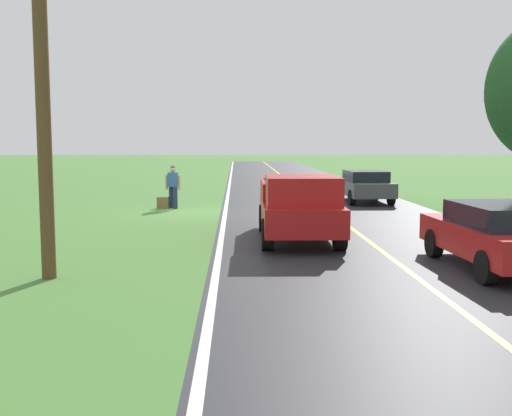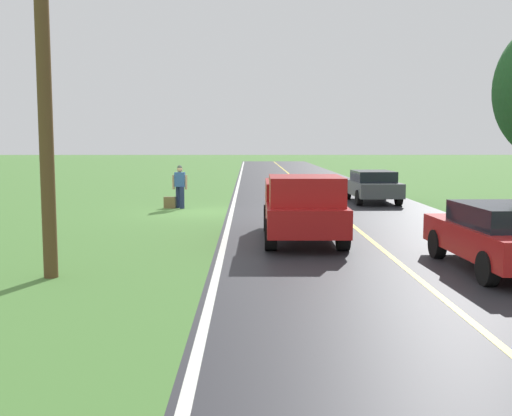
% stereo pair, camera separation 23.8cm
% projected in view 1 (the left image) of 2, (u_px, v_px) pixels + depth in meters
% --- Properties ---
extents(ground_plane, '(200.00, 200.00, 0.00)m').
position_uv_depth(ground_plane, '(196.00, 212.00, 23.73)').
color(ground_plane, '#4C7F38').
extents(road_surface, '(8.40, 120.00, 0.00)m').
position_uv_depth(road_surface, '(329.00, 211.00, 23.90)').
color(road_surface, '#28282D').
rests_on(road_surface, ground).
extents(lane_edge_line, '(0.16, 117.60, 0.00)m').
position_uv_depth(lane_edge_line, '(225.00, 212.00, 23.77)').
color(lane_edge_line, silver).
rests_on(lane_edge_line, ground).
extents(lane_centre_line, '(0.14, 117.60, 0.00)m').
position_uv_depth(lane_centre_line, '(329.00, 211.00, 23.90)').
color(lane_centre_line, gold).
rests_on(lane_centre_line, ground).
extents(hitchhiker_walking, '(0.62, 0.53, 1.75)m').
position_uv_depth(hitchhiker_walking, '(173.00, 184.00, 24.93)').
color(hitchhiker_walking, navy).
rests_on(hitchhiker_walking, ground).
extents(suitcase_carried, '(0.48, 0.24, 0.47)m').
position_uv_depth(suitcase_carried, '(163.00, 203.00, 24.95)').
color(suitcase_carried, brown).
rests_on(suitcase_carried, ground).
extents(pickup_truck_passing, '(2.17, 5.43, 1.82)m').
position_uv_depth(pickup_truck_passing, '(299.00, 206.00, 16.72)').
color(pickup_truck_passing, '#B21919').
rests_on(pickup_truck_passing, ground).
extents(sedan_near_oncoming, '(1.98, 4.43, 1.41)m').
position_uv_depth(sedan_near_oncoming, '(365.00, 185.00, 27.52)').
color(sedan_near_oncoming, '#4C5156').
rests_on(sedan_near_oncoming, ground).
extents(sedan_mid_oncoming, '(2.05, 4.46, 1.41)m').
position_uv_depth(sedan_mid_oncoming, '(498.00, 234.00, 13.02)').
color(sedan_mid_oncoming, red).
rests_on(sedan_mid_oncoming, ground).
extents(utility_pole_roadside, '(0.28, 0.28, 8.19)m').
position_uv_depth(utility_pole_roadside, '(42.00, 68.00, 11.81)').
color(utility_pole_roadside, brown).
rests_on(utility_pole_roadside, ground).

